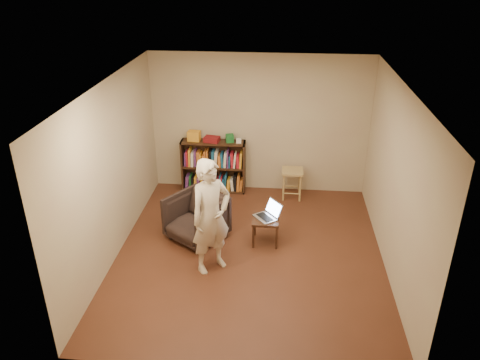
# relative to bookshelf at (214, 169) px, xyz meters

# --- Properties ---
(floor) EXTENTS (4.50, 4.50, 0.00)m
(floor) POSITION_rel_bookshelf_xyz_m (0.85, -2.09, -0.44)
(floor) COLOR #4C2718
(floor) RESTS_ON ground
(ceiling) EXTENTS (4.50, 4.50, 0.00)m
(ceiling) POSITION_rel_bookshelf_xyz_m (0.85, -2.09, 2.16)
(ceiling) COLOR silver
(ceiling) RESTS_ON wall_back
(wall_back) EXTENTS (4.00, 0.00, 4.00)m
(wall_back) POSITION_rel_bookshelf_xyz_m (0.85, 0.16, 0.86)
(wall_back) COLOR #C3BA93
(wall_back) RESTS_ON floor
(wall_left) EXTENTS (0.00, 4.50, 4.50)m
(wall_left) POSITION_rel_bookshelf_xyz_m (-1.15, -2.09, 0.86)
(wall_left) COLOR #C3BA93
(wall_left) RESTS_ON floor
(wall_right) EXTENTS (0.00, 4.50, 4.50)m
(wall_right) POSITION_rel_bookshelf_xyz_m (2.85, -2.09, 0.86)
(wall_right) COLOR #C3BA93
(wall_right) RESTS_ON floor
(bookshelf) EXTENTS (1.20, 0.30, 1.00)m
(bookshelf) POSITION_rel_bookshelf_xyz_m (0.00, 0.00, 0.00)
(bookshelf) COLOR black
(bookshelf) RESTS_ON floor
(box_yellow) EXTENTS (0.24, 0.18, 0.18)m
(box_yellow) POSITION_rel_bookshelf_xyz_m (-0.35, 0.00, 0.65)
(box_yellow) COLOR gold
(box_yellow) RESTS_ON bookshelf
(red_cloth) EXTENTS (0.31, 0.25, 0.09)m
(red_cloth) POSITION_rel_bookshelf_xyz_m (-0.02, -0.02, 0.61)
(red_cloth) COLOR maroon
(red_cloth) RESTS_ON bookshelf
(box_green) EXTENTS (0.17, 0.17, 0.14)m
(box_green) POSITION_rel_bookshelf_xyz_m (0.31, 0.00, 0.63)
(box_green) COLOR #1B6529
(box_green) RESTS_ON bookshelf
(box_white) EXTENTS (0.10, 0.10, 0.07)m
(box_white) POSITION_rel_bookshelf_xyz_m (0.48, -0.03, 0.60)
(box_white) COLOR white
(box_white) RESTS_ON bookshelf
(stool) EXTENTS (0.38, 0.38, 0.56)m
(stool) POSITION_rel_bookshelf_xyz_m (1.49, -0.18, 0.01)
(stool) COLOR tan
(stool) RESTS_ON floor
(armchair) EXTENTS (1.11, 1.11, 0.74)m
(armchair) POSITION_rel_bookshelf_xyz_m (-0.03, -1.73, -0.07)
(armchair) COLOR black
(armchair) RESTS_ON floor
(side_table) EXTENTS (0.41, 0.41, 0.42)m
(side_table) POSITION_rel_bookshelf_xyz_m (1.07, -1.74, -0.09)
(side_table) COLOR black
(side_table) RESTS_ON floor
(laptop) EXTENTS (0.49, 0.49, 0.25)m
(laptop) POSITION_rel_bookshelf_xyz_m (1.11, -1.69, 0.04)
(laptop) COLOR silver
(laptop) RESTS_ON side_table
(person) EXTENTS (0.73, 0.72, 1.70)m
(person) POSITION_rel_bookshelf_xyz_m (0.33, -2.48, 0.41)
(person) COLOR beige
(person) RESTS_ON floor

